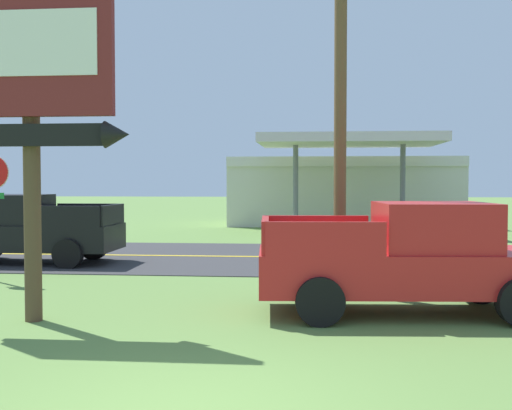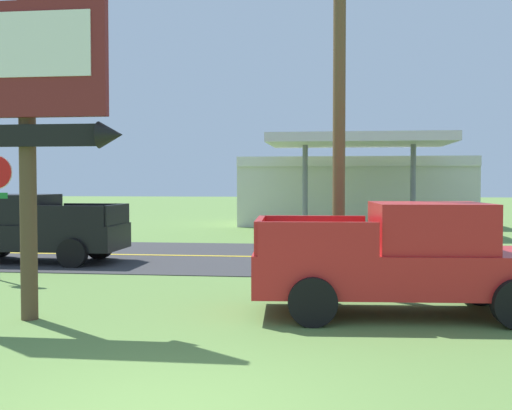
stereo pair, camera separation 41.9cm
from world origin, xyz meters
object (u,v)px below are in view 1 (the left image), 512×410
Objects in this scene: gas_station at (343,189)px; pickup_black_on_road at (24,230)px; motel_sign at (31,94)px; pickup_red_parked_on_lawn at (411,259)px; utility_pole at (340,71)px.

pickup_black_on_road is (-9.79, -17.04, -0.98)m from gas_station.
gas_station is at bearing 75.73° from motel_sign.
motel_sign is 7.01m from pickup_red_parked_on_lawn.
motel_sign is at bearing -63.19° from pickup_black_on_road.
pickup_black_on_road is (-8.76, 3.86, -3.65)m from utility_pole.
pickup_red_parked_on_lawn is 11.53m from pickup_black_on_road.
utility_pole reaches higher than pickup_black_on_road.
pickup_black_on_road is at bearing 116.81° from motel_sign.
utility_pole is 10.24m from pickup_black_on_road.
motel_sign is 8.51m from pickup_black_on_road.
gas_station is 2.25× the size of pickup_red_parked_on_lawn.
gas_station is at bearing 87.18° from utility_pole.
gas_station is at bearing 90.33° from pickup_red_parked_on_lawn.
motel_sign is at bearing -147.12° from utility_pole.
gas_station is 19.68m from pickup_black_on_road.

